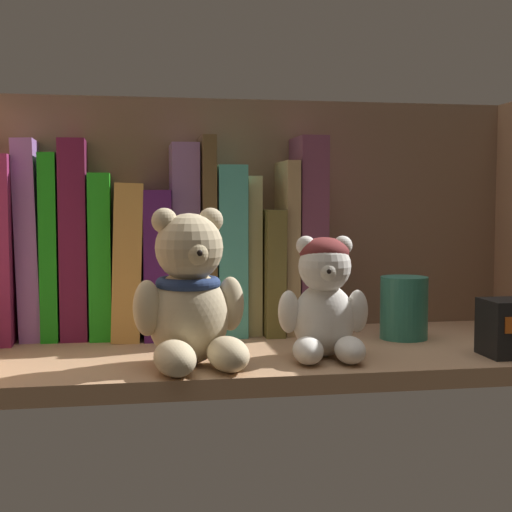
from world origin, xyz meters
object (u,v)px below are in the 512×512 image
Objects in this scene: book_3 at (75,239)px; book_10 at (250,254)px; book_12 at (284,247)px; pillar_candle at (404,308)px; book_1 at (30,240)px; book_9 at (227,250)px; book_8 at (205,236)px; book_6 at (156,262)px; book_5 at (127,260)px; teddy_bear_larger at (190,299)px; book_4 at (101,255)px; teddy_bear_smaller at (325,300)px; book_13 at (305,234)px; book_7 at (184,239)px; book_0 at (8,248)px; book_2 at (51,246)px; book_11 at (267,270)px.

book_10 is (21.99, 0.00, -2.16)cm from book_3.
book_12 reaches higher than pillar_candle.
book_9 is at bearing 0.00° from book_1.
book_1 is at bearing 180.00° from book_10.
book_1 is 21.60cm from book_8.
book_5 is at bearing 180.00° from book_6.
teddy_bear_larger is (6.33, -19.35, -2.57)cm from book_5.
book_4 is 30.22cm from teddy_bear_smaller.
book_6 is at bearing 180.00° from book_8.
book_13 is 3.27× the size of pillar_candle.
book_7 is (18.85, 0.00, -0.12)cm from book_1.
book_3 is 3.18× the size of pillar_candle.
book_12 is (4.58, 0.00, 0.96)cm from book_10.
book_8 reaches higher than book_7.
teddy_bear_larger is (9.55, -19.35, -3.18)cm from book_4.
teddy_bear_larger is at bearing -81.91° from book_6.
book_8 is (21.60, 0.00, 0.30)cm from book_1.
book_12 is at bearing 145.87° from pillar_candle.
book_13 reaches higher than book_8.
book_8 reaches higher than book_6.
book_12 is (34.52, 0.00, -0.17)cm from book_0.
pillar_candle is at bearing -10.55° from book_0.
book_13 reaches higher than book_5.
book_1 reaches higher than teddy_bear_larger.
book_1 is 11.97cm from book_5.
book_5 is 0.76× the size of book_8.
book_5 is 2.48× the size of pillar_candle.
book_0 is 1.11× the size of book_10.
book_8 reaches higher than book_10.
teddy_bear_smaller is at bearing -58.49° from book_8.
book_13 reaches higher than pillar_candle.
book_2 is 12.94cm from book_6.
book_2 is at bearing 180.00° from book_9.
book_2 is 16.35cm from book_7.
book_0 is 34.52cm from book_12.
teddy_bear_larger is at bearing -51.31° from book_2.
book_6 is at bearing 180.00° from book_9.
book_10 is 20.70cm from pillar_candle.
book_13 reaches higher than book_11.
book_10 is (27.33, 0.00, -2.13)cm from book_1.
book_7 is at bearing 0.00° from book_5.
book_13 is at bearing 0.00° from book_8.
book_7 is at bearing 87.54° from teddy_bear_larger.
book_13 is (15.87, 0.00, 0.51)cm from book_7.
book_13 is at bearing 0.00° from book_0.
book_11 is at bearing 99.24° from teddy_bear_smaller.
book_4 is 13.33cm from book_8.
teddy_bear_larger reaches higher than pillar_candle.
book_12 is at bearing 0.00° from book_9.
book_12 reaches higher than book_5.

